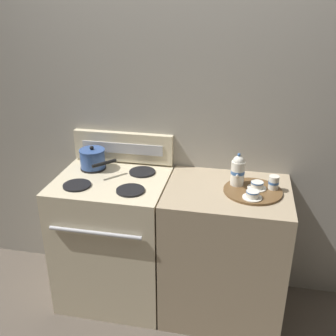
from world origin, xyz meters
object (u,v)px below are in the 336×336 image
Objects in this scene: stove at (115,239)px; teacup_left at (252,195)px; creamer_jug at (274,182)px; saucepan at (93,158)px; serving_tray at (253,191)px; teacup_right at (257,185)px; teapot at (238,170)px.

stove is 1.01m from teacup_left.
saucepan is at bearing 175.54° from creamer_jug.
teacup_left is at bearing -6.67° from stove.
serving_tray is 3.06× the size of teacup_right.
teapot reaches higher than saucepan.
saucepan is (-0.17, 0.13, 0.53)m from stove.
serving_tray is 4.18× the size of creamer_jug.
stove is 1.12m from creamer_jug.
teapot is at bearing -4.60° from saucepan.
creamer_jug is (1.00, 0.04, 0.50)m from stove.
saucepan reaches higher than stove.
saucepan is at bearing 167.32° from teacup_left.
teacup_left is at bearing -129.76° from creamer_jug.
stove is at bearing -175.92° from teapot.
saucepan is 1.06m from serving_tray.
teacup_right is at bearing 1.52° from stove.
stove is at bearing -178.48° from teacup_right.
creamer_jug is (1.17, -0.09, -0.02)m from saucepan.
teacup_left is at bearing -12.68° from saucepan.
teacup_left is at bearing -101.29° from teacup_right.
creamer_jug is at bearing 10.49° from teacup_right.
serving_tray is 3.06× the size of teacup_left.
teacup_right reaches higher than stove.
stove is 8.09× the size of teacup_right.
creamer_jug is (0.12, 0.04, 0.05)m from serving_tray.
teacup_right is at bearing -15.02° from teapot.
serving_tray is at bearing -135.16° from teacup_right.
saucepan is 1.17m from creamer_jug.
saucepan reaches higher than creamer_jug.
stove is at bearing -38.48° from saucepan.
teacup_left reaches higher than serving_tray.
saucepan is at bearing 175.40° from teapot.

